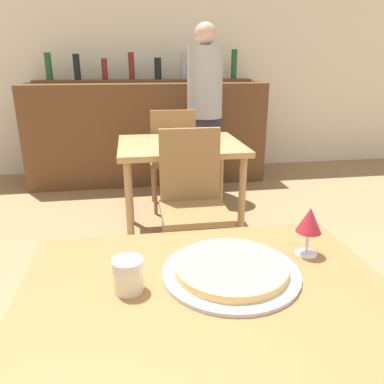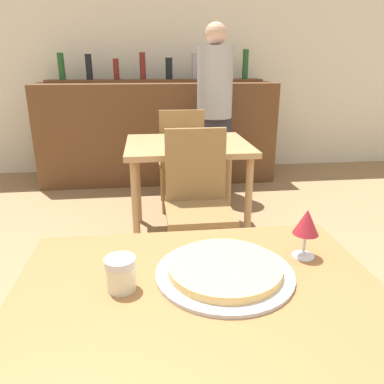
{
  "view_description": "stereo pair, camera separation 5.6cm",
  "coord_description": "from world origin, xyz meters",
  "px_view_note": "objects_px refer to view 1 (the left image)",
  "views": [
    {
      "loc": [
        -0.18,
        -0.82,
        1.31
      ],
      "look_at": [
        0.04,
        0.55,
        0.83
      ],
      "focal_mm": 35.0,
      "sensor_mm": 36.0,
      "label": 1
    },
    {
      "loc": [
        -0.13,
        -0.82,
        1.31
      ],
      "look_at": [
        0.04,
        0.55,
        0.83
      ],
      "focal_mm": 35.0,
      "sensor_mm": 36.0,
      "label": 2
    }
  ],
  "objects_px": {
    "chair_far_side_back": "(172,154)",
    "person_standing": "(205,107)",
    "cheese_shaker": "(128,275)",
    "pizza_tray": "(231,269)",
    "chair_far_side_front": "(192,195)",
    "wine_glass": "(309,222)"
  },
  "relations": [
    {
      "from": "chair_far_side_front",
      "to": "wine_glass",
      "type": "xyz_separation_m",
      "value": [
        0.18,
        -1.15,
        0.31
      ]
    },
    {
      "from": "chair_far_side_front",
      "to": "cheese_shaker",
      "type": "bearing_deg",
      "value": -106.68
    },
    {
      "from": "chair_far_side_back",
      "to": "cheese_shaker",
      "type": "height_order",
      "value": "chair_far_side_back"
    },
    {
      "from": "person_standing",
      "to": "wine_glass",
      "type": "distance_m",
      "value": 2.67
    },
    {
      "from": "cheese_shaker",
      "to": "wine_glass",
      "type": "bearing_deg",
      "value": 11.36
    },
    {
      "from": "chair_far_side_back",
      "to": "person_standing",
      "type": "xyz_separation_m",
      "value": [
        0.37,
        0.41,
        0.36
      ]
    },
    {
      "from": "pizza_tray",
      "to": "chair_far_side_front",
      "type": "bearing_deg",
      "value": 85.93
    },
    {
      "from": "chair_far_side_back",
      "to": "person_standing",
      "type": "height_order",
      "value": "person_standing"
    },
    {
      "from": "chair_far_side_back",
      "to": "cheese_shaker",
      "type": "relative_size",
      "value": 10.02
    },
    {
      "from": "pizza_tray",
      "to": "person_standing",
      "type": "xyz_separation_m",
      "value": [
        0.46,
        2.75,
        0.15
      ]
    },
    {
      "from": "chair_far_side_back",
      "to": "pizza_tray",
      "type": "bearing_deg",
      "value": 87.86
    },
    {
      "from": "chair_far_side_front",
      "to": "cheese_shaker",
      "type": "xyz_separation_m",
      "value": [
        -0.38,
        -1.26,
        0.24
      ]
    },
    {
      "from": "chair_far_side_back",
      "to": "cheese_shaker",
      "type": "xyz_separation_m",
      "value": [
        -0.38,
        -2.37,
        0.24
      ]
    },
    {
      "from": "cheese_shaker",
      "to": "chair_far_side_front",
      "type": "bearing_deg",
      "value": 73.32
    },
    {
      "from": "pizza_tray",
      "to": "cheese_shaker",
      "type": "xyz_separation_m",
      "value": [
        -0.29,
        -0.03,
        0.03
      ]
    },
    {
      "from": "chair_far_side_front",
      "to": "cheese_shaker",
      "type": "relative_size",
      "value": 10.02
    },
    {
      "from": "chair_far_side_front",
      "to": "cheese_shaker",
      "type": "distance_m",
      "value": 1.34
    },
    {
      "from": "chair_far_side_front",
      "to": "person_standing",
      "type": "distance_m",
      "value": 1.6
    },
    {
      "from": "pizza_tray",
      "to": "wine_glass",
      "type": "xyz_separation_m",
      "value": [
        0.27,
        0.08,
        0.1
      ]
    },
    {
      "from": "cheese_shaker",
      "to": "person_standing",
      "type": "height_order",
      "value": "person_standing"
    },
    {
      "from": "chair_far_side_back",
      "to": "pizza_tray",
      "type": "relative_size",
      "value": 2.34
    },
    {
      "from": "cheese_shaker",
      "to": "pizza_tray",
      "type": "bearing_deg",
      "value": 6.64
    }
  ]
}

